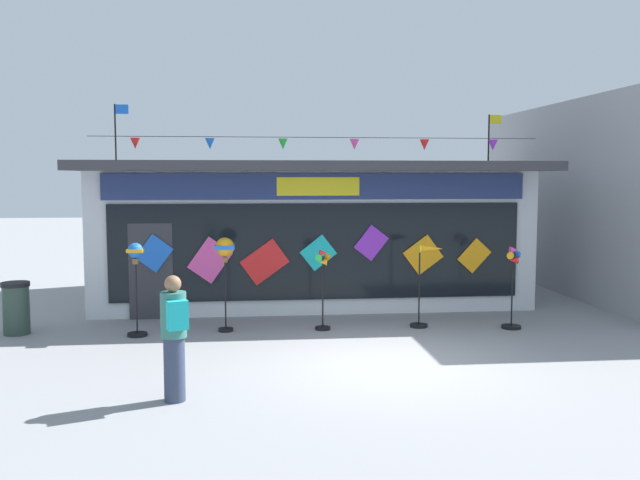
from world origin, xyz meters
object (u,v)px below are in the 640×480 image
Objects in this scene: person_near_camera at (174,335)px; wind_spinner_right at (513,284)px; wind_spinner_center_right at (426,275)px; kite_shop_building at (308,229)px; wind_spinner_left at (225,254)px; trash_bin at (16,308)px; wind_spinner_center_left at (323,283)px; wind_spinner_far_left at (136,270)px.

wind_spinner_right is at bearing -169.12° from person_near_camera.
kite_shop_building is at bearing 117.78° from wind_spinner_center_right.
wind_spinner_left is 4.04m from trash_bin.
wind_spinner_right is at bearing -4.33° from wind_spinner_center_left.
wind_spinner_left is 5.59m from wind_spinner_right.
kite_shop_building is at bearing 89.28° from wind_spinner_center_left.
wind_spinner_center_left is at bearing -141.59° from person_near_camera.
wind_spinner_center_right is (2.05, 0.06, 0.12)m from wind_spinner_center_left.
trash_bin is (-5.77, 0.26, -0.42)m from wind_spinner_center_left.
wind_spinner_left is at bearing -2.59° from trash_bin.
kite_shop_building is 8.25m from person_near_camera.
wind_spinner_right is 7.13m from person_near_camera.
wind_spinner_right is at bearing -11.55° from wind_spinner_center_right.
wind_spinner_center_right is at bearing 1.99° from wind_spinner_far_left.
kite_shop_building is 5.35m from wind_spinner_far_left.
wind_spinner_center_right is 6.02m from person_near_camera.
kite_shop_building is at bearing 31.65° from trash_bin.
wind_spinner_far_left is at bearing 178.87° from wind_spinner_right.
wind_spinner_left is 1.10× the size of wind_spinner_center_right.
person_near_camera is 5.44m from trash_bin.
trash_bin is at bearing 170.06° from wind_spinner_far_left.
wind_spinner_left is at bearing -118.03° from person_near_camera.
trash_bin is at bearing 178.48° from wind_spinner_center_right.
kite_shop_building is at bearing 63.06° from wind_spinner_left.
kite_shop_building is 5.57× the size of wind_spinner_left.
wind_spinner_center_right is (3.91, -0.03, -0.44)m from wind_spinner_left.
wind_spinner_far_left reaches higher than trash_bin.
person_near_camera is 1.70× the size of trash_bin.
trash_bin is at bearing 176.73° from wind_spinner_right.
wind_spinner_left is at bearing 7.79° from wind_spinner_far_left.
kite_shop_building reaches higher than person_near_camera.
wind_spinner_left is 3.94m from wind_spinner_center_right.
wind_spinner_center_left is at bearing -90.72° from kite_shop_building.
kite_shop_building is 6.13× the size of wind_spinner_center_right.
trash_bin is (-3.91, 0.18, -0.99)m from wind_spinner_left.
wind_spinner_right is 9.48m from trash_bin.
wind_spinner_left is at bearing -116.94° from kite_shop_building.
wind_spinner_right is (5.55, -0.36, -0.61)m from wind_spinner_left.
wind_spinner_left is at bearing 176.25° from wind_spinner_right.
person_near_camera is at bearing -107.39° from kite_shop_building.
wind_spinner_left is 1.83× the size of trash_bin.
wind_spinner_center_left is at bearing 175.67° from wind_spinner_right.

